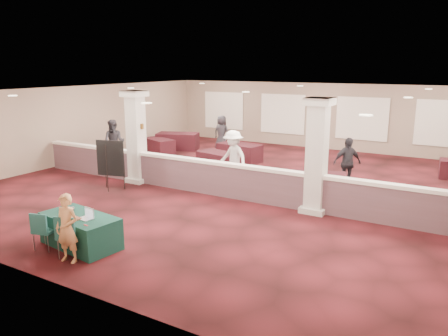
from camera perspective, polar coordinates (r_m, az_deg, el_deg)
The scene contains 32 objects.
ground at distance 15.12m, azimuth 2.73°, elevation -2.25°, with size 16.00×16.00×0.00m, color #4F1319.
wall_back at distance 22.11m, azimuth 12.52°, elevation 6.63°, with size 16.00×0.04×3.20m, color gray.
wall_front at distance 8.69m, azimuth -22.54°, elevation -4.11°, with size 16.00×0.04×3.20m, color gray.
wall_left at distance 19.74m, azimuth -18.34°, elevation 5.51°, with size 0.04×16.00×3.20m, color gray.
ceiling at distance 14.59m, azimuth 2.87°, elevation 9.95°, with size 16.00×16.00×0.02m, color silver.
partition_wall at distance 13.70m, azimuth -0.16°, elevation -1.41°, with size 15.60×0.28×1.10m.
column_left at distance 15.52m, azimuth -11.40°, elevation 4.10°, with size 0.72×0.72×3.20m.
column_right at distance 12.25m, azimuth 12.02°, elevation 1.66°, with size 0.72×0.72×3.20m.
sconce_left at distance 15.65m, azimuth -12.23°, elevation 5.48°, with size 0.12×0.12×0.18m.
sconce_right at distance 15.28m, azimuth -10.67°, elevation 5.37°, with size 0.12×0.12×0.18m.
near_table at distance 10.57m, azimuth -18.22°, elevation -7.79°, with size 1.89×0.95×0.73m, color #0F3831.
conf_chair_main at distance 9.93m, azimuth -19.65°, elevation -8.00°, with size 0.62×0.62×0.97m.
conf_chair_side at distance 10.58m, azimuth -22.61°, elevation -7.23°, with size 0.54×0.54×0.88m.
easel_board at distance 14.75m, azimuth -14.61°, elevation 1.18°, with size 0.97×0.57×1.67m.
woman at distance 9.72m, azimuth -19.80°, elevation -7.43°, with size 0.53×0.35×1.48m, color #FFAE6E.
far_table_front_left at distance 20.81m, azimuth -8.51°, elevation 2.89°, with size 1.67×0.83×0.68m, color black.
far_table_front_center at distance 17.13m, azimuth -0.62°, elevation 0.87°, with size 1.77×0.89×0.72m, color black.
far_table_front_right at distance 14.36m, azimuth 12.18°, elevation -1.96°, with size 1.68×0.84×0.68m, color black.
far_table_back_left at distance 21.60m, azimuth -6.06°, elevation 3.51°, with size 1.98×0.99×0.80m, color black.
far_table_back_center at distance 18.79m, azimuth 2.04°, elevation 2.02°, with size 1.85×0.93×0.75m, color black.
attendee_a at distance 18.70m, azimuth -14.13°, elevation 3.30°, with size 0.89×0.50×1.86m, color black.
attendee_b at distance 15.11m, azimuth 1.20°, elevation 1.41°, with size 1.20×0.55×1.87m, color silver.
attendee_c at distance 15.21m, azimuth 15.77°, elevation 0.67°, with size 1.00×0.48×1.71m, color black.
attendee_d at distance 21.28m, azimuth -0.32°, elevation 4.64°, with size 0.83×0.45×1.68m, color black.
laptop_base at distance 10.19m, azimuth -17.66°, elevation -6.32°, with size 0.33×0.23×0.02m, color silver.
laptop_screen at distance 10.21m, azimuth -17.18°, elevation -5.54°, with size 0.33×0.01×0.22m, color silver.
screen_glow at distance 10.21m, azimuth -17.20°, elevation -5.63°, with size 0.30×0.00×0.19m, color silver.
knitting at distance 10.28m, azimuth -19.37°, elevation -6.24°, with size 0.40×0.30×0.03m, color #B7471D.
yarn_cream at distance 10.83m, azimuth -20.45°, elevation -5.12°, with size 0.11×0.11×0.11m, color beige.
yarn_red at distance 11.03m, azimuth -20.21°, elevation -4.81°, with size 0.10×0.10×0.10m, color maroon.
yarn_grey at distance 10.86m, azimuth -19.20°, elevation -4.99°, with size 0.10×0.10×0.10m, color #4B4B50.
scissors at distance 9.80m, azimuth -17.59°, elevation -7.13°, with size 0.12×0.03×0.01m, color red.
Camera 1 is at (6.73, -12.92, 4.05)m, focal length 35.00 mm.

